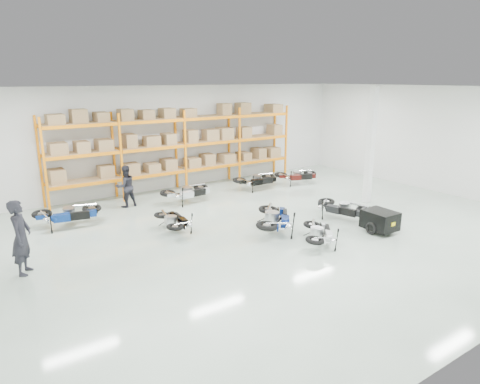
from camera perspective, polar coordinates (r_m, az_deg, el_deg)
room at (r=13.40m, az=4.50°, el=3.95°), size 18.00×18.00×18.00m
pallet_rack at (r=18.80m, az=-7.97°, el=7.05°), size 11.28×0.98×3.62m
structural_column at (r=17.41m, az=17.00°, el=5.89°), size 0.25×0.25×4.50m
moto_blue_centre at (r=13.64m, az=4.74°, el=-2.99°), size 2.02×2.16×1.28m
moto_silver_left at (r=12.84m, az=10.64°, el=-4.96°), size 1.62×1.72×1.03m
moto_black_far_left at (r=13.86m, az=-8.81°, el=-3.38°), size 0.96×1.65×1.02m
moto_touring_right at (r=15.29m, az=13.48°, el=-1.62°), size 1.32×1.95×1.15m
trailer at (r=14.36m, az=18.14°, el=-3.59°), size 0.89×1.69×0.71m
moto_back_a at (r=15.24m, az=-22.05°, el=-2.26°), size 2.02×1.27×1.21m
moto_back_b at (r=17.02m, az=-7.04°, el=0.41°), size 1.85×0.98×1.17m
moto_back_c at (r=18.92m, az=2.25°, el=1.98°), size 1.87×1.03×1.17m
moto_back_d at (r=20.01m, az=7.63°, el=2.53°), size 1.94×1.42×1.13m
person_left at (r=12.00m, az=-27.17°, el=-5.40°), size 0.72×0.83×1.93m
person_back at (r=16.85m, az=-15.01°, el=0.73°), size 0.84×0.68×1.61m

